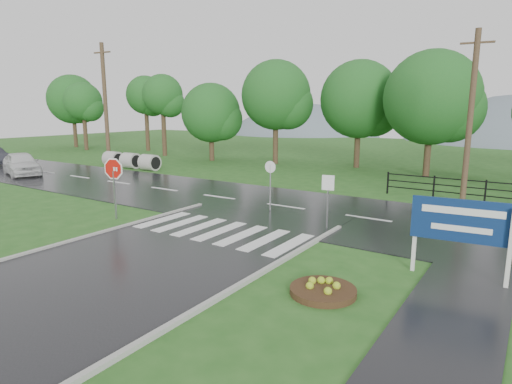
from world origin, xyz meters
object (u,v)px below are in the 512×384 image
Objects in this scene: stop_sign at (114,174)px; estate_billboard at (462,225)px; car_white at (23,175)px; culvert_pipes at (131,161)px.

estate_billboard is at bearing 3.91° from stop_sign.
stop_sign is 16.11m from car_white.
car_white is (-28.51, 3.40, -1.54)m from estate_billboard.
culvert_pipes is 26.81m from estate_billboard.
stop_sign is 1.08× the size of estate_billboard.
estate_billboard is (24.88, -9.93, 0.94)m from culvert_pipes.
stop_sign is at bearing -176.09° from estate_billboard.
estate_billboard is (13.10, 0.90, -0.37)m from stop_sign.
culvert_pipes is 2.00× the size of stop_sign.
stop_sign is (11.78, -10.83, 1.31)m from culvert_pipes.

